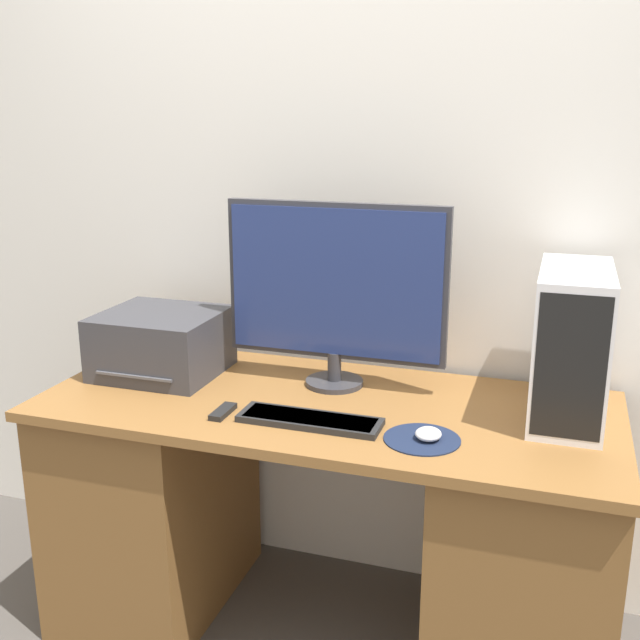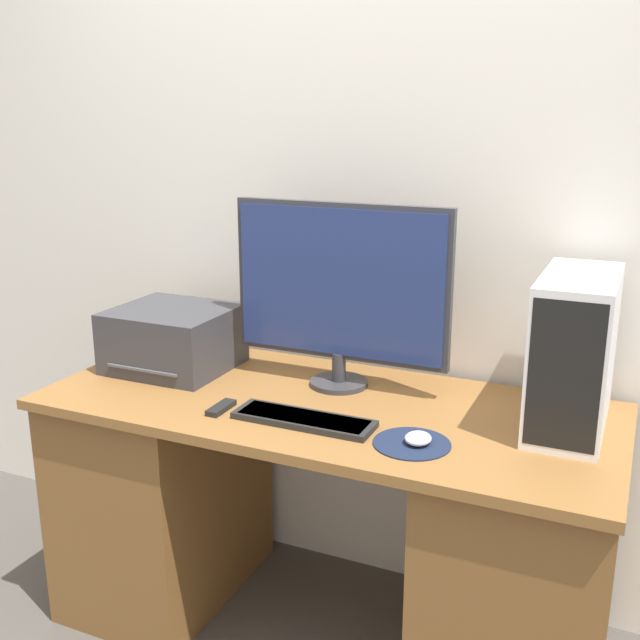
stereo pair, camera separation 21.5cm
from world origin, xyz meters
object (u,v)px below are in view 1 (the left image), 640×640
at_px(mouse, 428,434).
at_px(remote_control, 223,412).
at_px(monitor, 335,287).
at_px(keyboard, 310,420).
at_px(computer_tower, 571,344).
at_px(printer, 162,343).

relative_size(mouse, remote_control, 0.69).
xyz_separation_m(mouse, remote_control, (-0.58, -0.01, -0.01)).
distance_m(monitor, keyboard, 0.44).
distance_m(mouse, computer_tower, 0.48).
bearing_deg(mouse, remote_control, -179.16).
xyz_separation_m(monitor, mouse, (0.35, -0.32, -0.30)).
bearing_deg(keyboard, monitor, 94.56).
relative_size(monitor, keyboard, 1.73).
bearing_deg(keyboard, printer, 157.78).
height_order(monitor, computer_tower, monitor).
bearing_deg(monitor, printer, -173.07).
bearing_deg(mouse, monitor, 137.82).
height_order(monitor, mouse, monitor).
bearing_deg(remote_control, monitor, 55.19).
bearing_deg(remote_control, keyboard, 4.08).
height_order(monitor, remote_control, monitor).
relative_size(monitor, mouse, 8.92).
relative_size(computer_tower, remote_control, 3.86).
height_order(computer_tower, printer, computer_tower).
xyz_separation_m(computer_tower, printer, (-1.26, -0.04, -0.11)).
relative_size(keyboard, printer, 1.06).
bearing_deg(remote_control, printer, 142.49).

